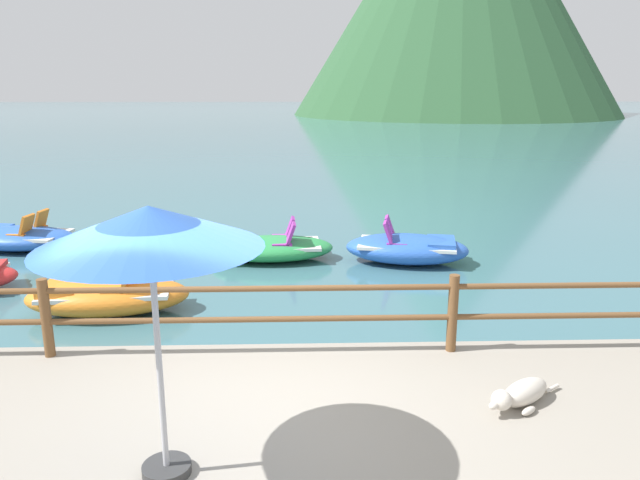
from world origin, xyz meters
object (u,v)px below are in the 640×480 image
at_px(beach_umbrella, 150,231).
at_px(pedal_boat_0, 20,237).
at_px(pedal_boat_4, 407,248).
at_px(pedal_boat_1, 107,295).
at_px(pedal_boat_2, 272,248).
at_px(dog_resting, 521,394).

height_order(beach_umbrella, pedal_boat_0, beach_umbrella).
relative_size(pedal_boat_0, pedal_boat_4, 1.01).
bearing_deg(pedal_boat_1, pedal_boat_2, 50.05).
relative_size(beach_umbrella, pedal_boat_4, 0.84).
relative_size(beach_umbrella, pedal_boat_1, 0.86).
height_order(pedal_boat_0, pedal_boat_2, pedal_boat_0).
xyz_separation_m(dog_resting, pedal_boat_0, (-8.37, 7.68, -0.26)).
relative_size(pedal_boat_2, pedal_boat_4, 0.95).
height_order(dog_resting, pedal_boat_2, pedal_boat_2).
bearing_deg(pedal_boat_1, dog_resting, -35.34).
height_order(beach_umbrella, dog_resting, beach_umbrella).
xyz_separation_m(pedal_boat_1, pedal_boat_2, (2.46, 2.94, -0.04)).
height_order(beach_umbrella, pedal_boat_1, beach_umbrella).
height_order(beach_umbrella, pedal_boat_4, beach_umbrella).
xyz_separation_m(pedal_boat_2, pedal_boat_4, (2.76, -0.30, 0.05)).
relative_size(pedal_boat_1, pedal_boat_2, 1.02).
height_order(pedal_boat_1, pedal_boat_4, pedal_boat_4).
bearing_deg(pedal_boat_4, dog_resting, -89.84).
xyz_separation_m(beach_umbrella, pedal_boat_1, (-1.95, 4.69, -2.15)).
distance_m(pedal_boat_0, pedal_boat_1, 5.06).
distance_m(dog_resting, pedal_boat_2, 7.21).
relative_size(beach_umbrella, pedal_boat_2, 0.88).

